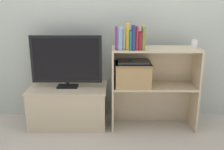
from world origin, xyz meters
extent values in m
plane|color=#BCB2A3|center=(0.00, 0.00, 0.00)|extent=(16.00, 16.00, 0.00)
cube|color=#B2BCB2|center=(0.00, 0.49, 1.20)|extent=(10.00, 0.05, 2.40)
cube|color=#CCB793|center=(-0.48, 0.23, 0.21)|extent=(0.82, 0.46, 0.41)
cube|color=#CCB793|center=(-0.48, 0.23, 0.42)|extent=(0.84, 0.48, 0.02)
cube|color=black|center=(-0.48, 0.23, 0.44)|extent=(0.22, 0.14, 0.02)
cylinder|color=black|center=(-0.48, 0.23, 0.47)|extent=(0.04, 0.04, 0.04)
cube|color=black|center=(-0.48, 0.23, 0.74)|extent=(0.75, 0.03, 0.51)
cube|color=black|center=(-0.48, 0.21, 0.74)|extent=(0.69, 0.00, 0.45)
cube|color=#CCB793|center=(0.01, 0.16, 0.24)|extent=(0.02, 0.33, 0.48)
cube|color=#CCB793|center=(0.88, 0.16, 0.24)|extent=(0.02, 0.33, 0.48)
cube|color=#CCB793|center=(0.45, 0.32, 0.24)|extent=(0.85, 0.02, 0.48)
cube|color=#CCB793|center=(0.45, 0.16, 0.47)|extent=(0.85, 0.33, 0.02)
cube|color=#CCB793|center=(0.01, 0.16, 0.68)|extent=(0.02, 0.33, 0.40)
cube|color=#CCB793|center=(0.88, 0.16, 0.68)|extent=(0.02, 0.33, 0.40)
cube|color=#CCB793|center=(0.45, 0.32, 0.68)|extent=(0.85, 0.02, 0.40)
cube|color=#CCB793|center=(0.45, 0.16, 0.87)|extent=(0.85, 0.33, 0.02)
cube|color=#6B2D66|center=(0.04, 0.10, 0.99)|extent=(0.03, 0.12, 0.22)
cube|color=#709ECC|center=(0.08, 0.10, 0.98)|extent=(0.04, 0.15, 0.21)
cube|color=tan|center=(0.12, 0.10, 0.97)|extent=(0.02, 0.12, 0.18)
cube|color=gold|center=(0.15, 0.10, 1.00)|extent=(0.03, 0.12, 0.25)
cube|color=#1E7075|center=(0.18, 0.10, 0.97)|extent=(0.02, 0.16, 0.18)
cube|color=navy|center=(0.21, 0.10, 0.99)|extent=(0.03, 0.16, 0.23)
cube|color=#B22328|center=(0.24, 0.10, 0.99)|extent=(0.02, 0.14, 0.22)
cube|color=maroon|center=(0.28, 0.10, 0.96)|extent=(0.03, 0.15, 0.17)
cube|color=olive|center=(0.31, 0.10, 0.99)|extent=(0.03, 0.14, 0.22)
cube|color=white|center=(0.83, 0.16, 0.92)|extent=(0.05, 0.04, 0.09)
cylinder|color=silver|center=(0.83, 0.16, 0.98)|extent=(0.01, 0.01, 0.03)
cube|color=tan|center=(0.22, 0.15, 0.60)|extent=(0.36, 0.29, 0.25)
cube|color=olive|center=(0.22, 0.15, 0.71)|extent=(0.37, 0.29, 0.02)
cube|color=#2D2D33|center=(0.22, 0.15, 0.74)|extent=(0.32, 0.23, 0.02)
cylinder|color=#99999E|center=(0.22, 0.15, 0.75)|extent=(0.02, 0.02, 0.00)
camera|label=1|loc=(0.02, -2.47, 1.36)|focal=42.00mm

